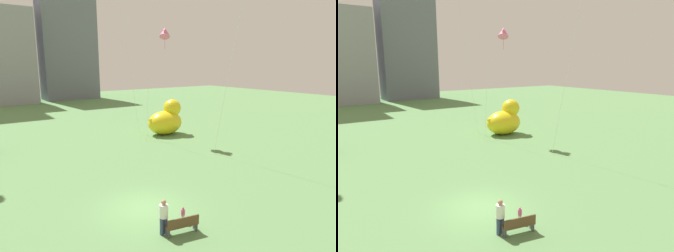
{
  "view_description": "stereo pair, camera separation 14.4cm",
  "coord_description": "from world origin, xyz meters",
  "views": [
    {
      "loc": [
        -7.89,
        -13.62,
        7.91
      ],
      "look_at": [
        5.55,
        5.44,
        3.11
      ],
      "focal_mm": 32.4,
      "sensor_mm": 36.0,
      "label": 1
    },
    {
      "loc": [
        -7.77,
        -13.71,
        7.91
      ],
      "look_at": [
        5.55,
        5.44,
        3.11
      ],
      "focal_mm": 32.4,
      "sensor_mm": 36.0,
      "label": 2
    }
  ],
  "objects": [
    {
      "name": "person_adult",
      "position": [
        -0.54,
        -2.85,
        0.96
      ],
      "size": [
        0.42,
        0.42,
        1.74
      ],
      "color": "#38476B",
      "rests_on": "ground"
    },
    {
      "name": "person_child",
      "position": [
        0.85,
        -2.54,
        0.46
      ],
      "size": [
        0.2,
        0.2,
        0.83
      ],
      "color": "silver",
      "rests_on": "ground"
    },
    {
      "name": "kite_pink",
      "position": [
        10.52,
        13.07,
        11.09
      ],
      "size": [
        3.43,
        3.46,
        11.86
      ],
      "color": "silver",
      "rests_on": "ground"
    },
    {
      "name": "ground_plane",
      "position": [
        0.0,
        0.0,
        0.0
      ],
      "size": [
        140.0,
        140.0,
        0.0
      ],
      "primitive_type": "plane",
      "color": "#5B884F"
    },
    {
      "name": "park_bench",
      "position": [
        0.18,
        -3.37,
        0.47
      ],
      "size": [
        1.67,
        0.77,
        0.9
      ],
      "color": "brown",
      "rests_on": "ground"
    },
    {
      "name": "giant_inflatable_duck",
      "position": [
        11.45,
        14.16,
        1.68
      ],
      "size": [
        4.76,
        3.06,
        3.95
      ],
      "color": "yellow",
      "rests_on": "ground"
    }
  ]
}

